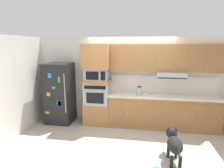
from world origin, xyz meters
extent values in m
plane|color=#B2A899|center=(0.00, 0.00, 0.00)|extent=(9.60, 9.60, 0.00)
cube|color=silver|center=(0.00, 1.11, 1.25)|extent=(6.20, 0.12, 2.50)
cube|color=silver|center=(-2.80, 0.00, 1.25)|extent=(0.12, 7.10, 2.50)
cube|color=black|center=(-2.05, 0.68, 0.88)|extent=(0.76, 0.70, 1.76)
cylinder|color=silver|center=(-1.72, 0.31, 0.98)|extent=(0.02, 0.02, 1.10)
cube|color=orange|center=(-2.21, 0.33, 0.93)|extent=(0.11, 0.01, 0.10)
cube|color=black|center=(-1.90, 0.33, 0.68)|extent=(0.09, 0.01, 0.13)
cube|color=#337FDB|center=(-1.92, 0.33, 0.69)|extent=(0.12, 0.01, 0.14)
cube|color=green|center=(-2.05, 0.33, 1.12)|extent=(0.08, 0.01, 0.06)
cube|color=orange|center=(-2.29, 0.33, 0.39)|extent=(0.12, 0.01, 0.07)
cube|color=green|center=(-1.88, 0.33, 1.36)|extent=(0.05, 0.01, 0.16)
cube|color=#337FDB|center=(-2.14, 0.33, 1.46)|extent=(0.10, 0.01, 0.13)
cube|color=#A8703D|center=(-0.92, 0.75, 0.30)|extent=(0.74, 0.62, 0.60)
cube|color=#A8AAAF|center=(-0.92, 0.75, 0.90)|extent=(0.70, 0.58, 0.60)
cube|color=black|center=(-0.92, 0.45, 0.84)|extent=(0.49, 0.01, 0.30)
cube|color=black|center=(-0.92, 0.45, 1.14)|extent=(0.60, 0.01, 0.09)
cylinder|color=#A8AAAF|center=(-0.92, 0.43, 1.03)|extent=(0.56, 0.02, 0.02)
cube|color=#A8703D|center=(-0.92, 0.75, 1.25)|extent=(0.74, 0.62, 0.10)
cube|color=#A8AAAF|center=(-0.92, 0.75, 1.46)|extent=(0.64, 0.53, 0.32)
cube|color=black|center=(-0.99, 0.48, 1.46)|extent=(0.35, 0.01, 0.22)
cube|color=black|center=(-0.69, 0.48, 1.46)|extent=(0.13, 0.01, 0.24)
cube|color=#A8703D|center=(-0.92, 0.75, 1.96)|extent=(0.74, 0.62, 0.68)
cube|color=#A8703D|center=(0.93, 0.75, 0.44)|extent=(2.95, 0.60, 0.88)
cube|color=#9A6738|center=(-0.34, 0.44, 0.46)|extent=(0.35, 0.01, 0.70)
cylinder|color=#BCBCC1|center=(-0.21, 0.43, 0.46)|extent=(0.01, 0.01, 0.12)
cube|color=#9A6738|center=(0.08, 0.44, 0.46)|extent=(0.35, 0.01, 0.70)
cylinder|color=#BCBCC1|center=(-0.04, 0.43, 0.46)|extent=(0.01, 0.01, 0.12)
cube|color=#9A6738|center=(0.51, 0.44, 0.46)|extent=(0.35, 0.01, 0.70)
cylinder|color=#BCBCC1|center=(0.63, 0.43, 0.46)|extent=(0.01, 0.01, 0.12)
cube|color=#9A6738|center=(0.93, 0.44, 0.46)|extent=(0.35, 0.01, 0.70)
cylinder|color=#BCBCC1|center=(0.80, 0.43, 0.46)|extent=(0.01, 0.01, 0.12)
cube|color=#9A6738|center=(1.35, 0.44, 0.46)|extent=(0.35, 0.01, 0.70)
cylinder|color=#BCBCC1|center=(1.47, 0.43, 0.46)|extent=(0.01, 0.01, 0.12)
cube|color=#9A6738|center=(1.77, 0.44, 0.46)|extent=(0.35, 0.01, 0.70)
cylinder|color=#BCBCC1|center=(1.64, 0.43, 0.46)|extent=(0.01, 0.01, 0.12)
cube|color=#9A6738|center=(2.19, 0.44, 0.46)|extent=(0.35, 0.01, 0.70)
cylinder|color=#BCBCC1|center=(2.32, 0.43, 0.46)|extent=(0.01, 0.01, 0.12)
cube|color=silver|center=(0.93, 0.75, 0.90)|extent=(2.99, 0.64, 0.04)
cube|color=white|center=(0.93, 1.04, 1.17)|extent=(2.99, 0.02, 0.50)
cube|color=#A8703D|center=(0.93, 0.88, 1.93)|extent=(2.95, 0.34, 0.74)
cube|color=#A8AAAF|center=(1.11, 0.81, 1.49)|extent=(0.76, 0.48, 0.14)
cube|color=black|center=(1.11, 0.59, 1.43)|extent=(0.72, 0.04, 0.02)
cube|color=#9A6738|center=(-0.34, 0.70, 1.93)|extent=(0.35, 0.01, 0.63)
cube|color=#9A6738|center=(0.08, 0.70, 1.93)|extent=(0.35, 0.01, 0.63)
cube|color=#9A6738|center=(0.51, 0.70, 1.93)|extent=(0.35, 0.01, 0.63)
cube|color=#9A6738|center=(0.93, 0.70, 1.93)|extent=(0.35, 0.01, 0.63)
cube|color=#9A6738|center=(1.35, 0.70, 1.93)|extent=(0.35, 0.01, 0.63)
cube|color=#9A6738|center=(1.77, 0.70, 1.93)|extent=(0.35, 0.01, 0.63)
cube|color=#9A6738|center=(2.19, 0.70, 1.93)|extent=(0.35, 0.01, 0.63)
cylinder|color=yellow|center=(0.57, 0.82, 0.93)|extent=(0.07, 0.10, 0.03)
cylinder|color=silver|center=(0.67, 0.77, 0.93)|extent=(0.06, 0.11, 0.01)
cylinder|color=#A8AAAF|center=(0.28, 0.70, 1.03)|extent=(0.17, 0.17, 0.22)
cylinder|color=black|center=(0.28, 0.70, 1.15)|extent=(0.10, 0.10, 0.02)
ellipsoid|color=black|center=(1.00, -0.89, 0.38)|extent=(0.30, 0.49, 0.28)
sphere|color=black|center=(0.99, -0.55, 0.46)|extent=(0.23, 0.23, 0.23)
ellipsoid|color=black|center=(0.98, -0.44, 0.44)|extent=(0.09, 0.13, 0.08)
cone|color=black|center=(0.91, -0.57, 0.56)|extent=(0.06, 0.06, 0.07)
cone|color=black|center=(1.07, -0.56, 0.56)|extent=(0.06, 0.06, 0.07)
cylinder|color=black|center=(1.02, -1.20, 0.41)|extent=(0.05, 0.16, 0.13)
cylinder|color=black|center=(0.92, -0.73, 0.12)|extent=(0.06, 0.06, 0.24)
cylinder|color=black|center=(1.07, -0.72, 0.12)|extent=(0.06, 0.06, 0.24)
cylinder|color=black|center=(0.93, -1.06, 0.12)|extent=(0.06, 0.06, 0.24)
cylinder|color=black|center=(1.09, -1.05, 0.12)|extent=(0.06, 0.06, 0.24)
camera|label=1|loc=(0.32, -4.27, 2.26)|focal=29.50mm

